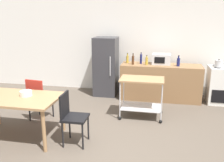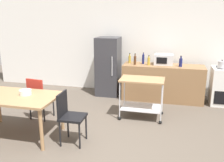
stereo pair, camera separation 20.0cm
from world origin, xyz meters
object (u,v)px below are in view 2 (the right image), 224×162
chair_red (39,95)px  refrigerator (108,66)px  kettle (222,64)px  bottle_olive_oil (130,59)px  chair_black (69,114)px  bottle_sesame_oil (135,60)px  stove_oven (224,86)px  bottle_hot_sauce (149,61)px  fruit_bowl (25,92)px  dining_table (16,100)px  microwave (164,59)px  bottle_soy_sauce (143,59)px  kitchen_cart (142,92)px  bottle_vinegar (181,62)px

chair_red → refrigerator: 2.19m
kettle → bottle_olive_oil: bearing=175.9°
chair_black → bottle_sesame_oil: bottle_sesame_oil is taller
stove_oven → refrigerator: refrigerator is taller
bottle_olive_oil → bottle_hot_sauce: bearing=-13.8°
kettle → chair_red: bearing=-154.8°
bottle_olive_oil → fruit_bowl: 2.94m
dining_table → microwave: (2.44, 2.67, 0.36)m
bottle_hot_sauce → fruit_bowl: (-1.93, -2.44, -0.20)m
dining_table → chair_red: chair_red is taller
chair_black → kettle: bearing=-48.7°
bottle_hot_sauce → kettle: bearing=-1.2°
chair_black → bottle_soy_sauce: 2.87m
kitchen_cart → bottle_hot_sauce: bottle_hot_sauce is taller
kitchen_cart → stove_oven: bearing=35.1°
dining_table → refrigerator: size_ratio=0.97×
kitchen_cart → bottle_sesame_oil: size_ratio=3.20×
bottle_vinegar → bottle_sesame_oil: bearing=-179.1°
dining_table → stove_oven: size_ratio=1.63×
dining_table → chair_black: chair_black is taller
bottle_olive_oil → bottle_soy_sauce: bearing=-4.2°
bottle_olive_oil → bottle_soy_sauce: 0.35m
stove_oven → fruit_bowl: size_ratio=4.36×
bottle_hot_sauce → microwave: microwave is taller
bottle_sesame_oil → kitchen_cart: bearing=-74.0°
chair_red → kitchen_cart: 2.13m
bottle_sesame_oil → kettle: 2.04m
kettle → kitchen_cart: bearing=-145.3°
chair_red → refrigerator: (0.97, 1.95, 0.26)m
kettle → chair_black: bearing=-137.3°
dining_table → fruit_bowl: bearing=33.3°
dining_table → bottle_hot_sauce: bottle_hot_sauce is taller
bottle_sesame_oil → fruit_bowl: bottle_sesame_oil is taller
bottle_hot_sauce → kettle: size_ratio=1.00×
fruit_bowl → chair_red: bearing=100.5°
chair_red → bottle_soy_sauce: size_ratio=3.04×
microwave → bottle_vinegar: bottle_vinegar is taller
dining_table → bottle_vinegar: 3.81m
bottle_sesame_oil → fruit_bowl: (-1.60, -2.39, -0.22)m
stove_oven → kitchen_cart: stove_oven is taller
bottle_olive_oil → bottle_sesame_oil: bearing=-46.3°
chair_red → bottle_sesame_oil: bearing=-127.2°
stove_oven → bottle_olive_oil: bottle_olive_oil is taller
chair_red → kettle: bearing=-147.6°
chair_black → bottle_hot_sauce: (1.06, 2.57, 0.48)m
refrigerator → fruit_bowl: 2.72m
bottle_olive_oil → bottle_soy_sauce: size_ratio=0.88×
kettle → stove_oven: bearing=39.7°
chair_black → bottle_soy_sauce: bearing=-20.1°
bottle_hot_sauce → stove_oven: bearing=2.0°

